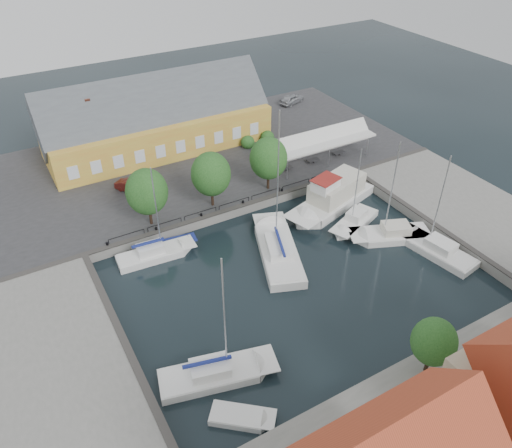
{
  "coord_description": "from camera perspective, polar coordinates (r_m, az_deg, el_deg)",
  "views": [
    {
      "loc": [
        -20.34,
        -29.68,
        30.94
      ],
      "look_at": [
        0.0,
        6.0,
        1.5
      ],
      "focal_mm": 35.0,
      "sensor_mm": 36.0,
      "label": 1
    }
  ],
  "objects": [
    {
      "name": "ground",
      "position": [
        47.46,
        3.6,
        -5.15
      ],
      "size": [
        140.0,
        140.0,
        0.0
      ],
      "primitive_type": "plane",
      "color": "black",
      "rests_on": "ground"
    },
    {
      "name": "north_quay",
      "position": [
        64.16,
        -7.6,
        6.98
      ],
      "size": [
        56.0,
        26.0,
        1.0
      ],
      "primitive_type": "cube",
      "color": "#2D2D30",
      "rests_on": "ground"
    },
    {
      "name": "west_quay",
      "position": [
        41.18,
        -22.48,
        -15.79
      ],
      "size": [
        12.0,
        24.0,
        1.0
      ],
      "primitive_type": "cube",
      "color": "slate",
      "rests_on": "ground"
    },
    {
      "name": "east_quay",
      "position": [
        59.04,
        23.01,
        1.44
      ],
      "size": [
        12.0,
        24.0,
        1.0
      ],
      "primitive_type": "cube",
      "color": "slate",
      "rests_on": "ground"
    },
    {
      "name": "quay_edge_fittings",
      "position": [
        49.93,
        0.73,
        -1.13
      ],
      "size": [
        56.0,
        24.72,
        0.4
      ],
      "color": "#383533",
      "rests_on": "north_quay"
    },
    {
      "name": "warehouse",
      "position": [
        66.23,
        -11.84,
        11.27
      ],
      "size": [
        28.56,
        14.0,
        9.55
      ],
      "color": "gold",
      "rests_on": "north_quay"
    },
    {
      "name": "tent_canopy",
      "position": [
        62.24,
        7.44,
        9.35
      ],
      "size": [
        14.0,
        4.0,
        2.83
      ],
      "color": "silver",
      "rests_on": "north_quay"
    },
    {
      "name": "quay_trees",
      "position": [
        52.47,
        -5.17,
        5.69
      ],
      "size": [
        18.2,
        4.2,
        6.3
      ],
      "color": "black",
      "rests_on": "north_quay"
    },
    {
      "name": "car_silver",
      "position": [
        79.76,
        4.11,
        14.07
      ],
      "size": [
        4.69,
        2.97,
        1.49
      ],
      "primitive_type": "imported",
      "rotation": [
        0.0,
        0.0,
        1.87
      ],
      "color": "#A8AAAF",
      "rests_on": "north_quay"
    },
    {
      "name": "car_red",
      "position": [
        58.1,
        -14.07,
        4.18
      ],
      "size": [
        3.29,
        3.93,
        1.27
      ],
      "primitive_type": "imported",
      "rotation": [
        0.0,
        0.0,
        0.6
      ],
      "color": "#531613",
      "rests_on": "north_quay"
    },
    {
      "name": "center_sailboat",
      "position": [
        48.82,
        2.54,
        -3.19
      ],
      "size": [
        7.07,
        11.61,
        15.15
      ],
      "color": "white",
      "rests_on": "ground"
    },
    {
      "name": "trawler",
      "position": [
        56.1,
        8.76,
        2.94
      ],
      "size": [
        12.6,
        6.94,
        5.0
      ],
      "color": "white",
      "rests_on": "ground"
    },
    {
      "name": "east_boat_a",
      "position": [
        53.84,
        11.18,
        0.12
      ],
      "size": [
        7.06,
        4.61,
        9.85
      ],
      "color": "white",
      "rests_on": "ground"
    },
    {
      "name": "east_boat_b",
      "position": [
        52.84,
        15.2,
        -1.31
      ],
      "size": [
        8.73,
        5.77,
        11.47
      ],
      "color": "white",
      "rests_on": "ground"
    },
    {
      "name": "east_boat_c",
      "position": [
        52.16,
        19.84,
        -2.89
      ],
      "size": [
        4.07,
        8.87,
        10.97
      ],
      "color": "white",
      "rests_on": "ground"
    },
    {
      "name": "west_boat_a",
      "position": [
        49.48,
        -11.51,
        -3.53
      ],
      "size": [
        7.88,
        2.73,
        10.38
      ],
      "color": "white",
      "rests_on": "ground"
    },
    {
      "name": "west_boat_d",
      "position": [
        38.77,
        -4.66,
        -16.84
      ],
      "size": [
        9.23,
        4.73,
        11.89
      ],
      "color": "white",
      "rests_on": "ground"
    },
    {
      "name": "launch_sw",
      "position": [
        36.81,
        -1.69,
        -21.33
      ],
      "size": [
        4.57,
        4.19,
        0.98
      ],
      "color": "white",
      "rests_on": "ground"
    },
    {
      "name": "launch_nw",
      "position": [
        50.81,
        -9.04,
        -2.28
      ],
      "size": [
        4.0,
        2.03,
        0.88
      ],
      "color": "navy",
      "rests_on": "ground"
    }
  ]
}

